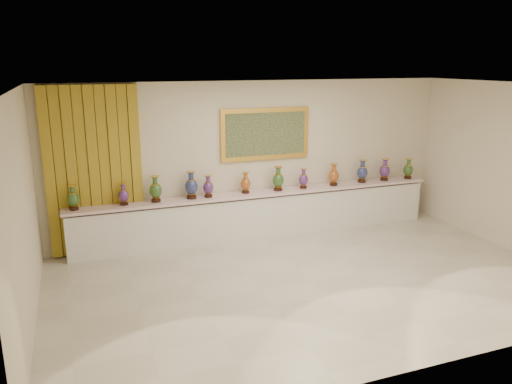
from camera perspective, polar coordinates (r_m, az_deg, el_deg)
ground at (r=8.01m, az=6.40°, el=-10.10°), size 8.00×8.00×0.00m
room at (r=9.12m, az=-14.84°, el=3.03°), size 8.00×8.00×8.00m
counter at (r=9.79m, az=0.52°, el=-2.58°), size 7.28×0.48×0.90m
vase_0 at (r=8.99m, az=-20.17°, el=-0.74°), size 0.26×0.26×0.43m
vase_1 at (r=9.03m, az=-14.90°, el=-0.35°), size 0.19×0.19×0.39m
vase_2 at (r=9.09m, az=-11.41°, el=0.21°), size 0.27×0.27×0.48m
vase_3 at (r=9.20m, az=-7.41°, el=0.65°), size 0.28×0.28×0.51m
vase_4 at (r=9.27m, az=-5.48°, el=0.54°), size 0.21×0.21×0.42m
vase_5 at (r=9.52m, az=-1.20°, el=0.96°), size 0.21×0.21×0.41m
vase_6 at (r=9.70m, az=2.55°, el=1.40°), size 0.26×0.26×0.48m
vase_7 at (r=9.92m, az=5.44°, el=1.43°), size 0.23×0.23×0.40m
vase_8 at (r=10.22m, az=8.88°, el=1.86°), size 0.23×0.23×0.45m
vase_9 at (r=10.60m, az=12.05°, el=2.23°), size 0.26×0.26×0.48m
vase_10 at (r=10.88m, az=14.50°, el=2.38°), size 0.25×0.25×0.46m
vase_11 at (r=11.19m, az=17.01°, el=2.47°), size 0.23×0.23×0.43m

